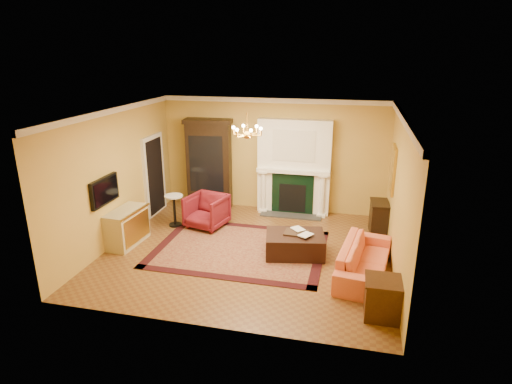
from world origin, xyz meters
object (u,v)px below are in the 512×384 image
(pedestal_table, at_px, (174,208))
(end_table, at_px, (382,299))
(coral_sofa, at_px, (365,255))
(leather_ottoman, at_px, (295,244))
(china_cabinet, at_px, (210,166))
(console_table, at_px, (379,218))
(wingback_armchair, at_px, (207,210))
(commode, at_px, (127,227))

(pedestal_table, bearing_deg, end_table, -30.13)
(pedestal_table, distance_m, end_table, 5.59)
(coral_sofa, xyz_separation_m, leather_ottoman, (-1.43, 0.53, -0.17))
(china_cabinet, distance_m, console_table, 4.62)
(china_cabinet, relative_size, pedestal_table, 2.93)
(end_table, bearing_deg, coral_sofa, 101.37)
(china_cabinet, distance_m, end_table, 6.24)
(wingback_armchair, height_order, pedestal_table, wingback_armchair)
(coral_sofa, bearing_deg, pedestal_table, 81.02)
(china_cabinet, bearing_deg, coral_sofa, -42.20)
(china_cabinet, xyz_separation_m, leather_ottoman, (2.71, -2.42, -0.92))
(china_cabinet, bearing_deg, pedestal_table, -111.97)
(end_table, bearing_deg, china_cabinet, 135.59)
(end_table, distance_m, console_table, 3.51)
(commode, xyz_separation_m, end_table, (5.45, -1.58, -0.08))
(pedestal_table, distance_m, leather_ottoman, 3.26)
(wingback_armchair, height_order, commode, wingback_armchair)
(commode, relative_size, coral_sofa, 0.51)
(china_cabinet, height_order, end_table, china_cabinet)
(pedestal_table, distance_m, commode, 1.37)
(leather_ottoman, bearing_deg, end_table, -58.69)
(console_table, bearing_deg, end_table, -94.29)
(commode, distance_m, end_table, 5.68)
(commode, xyz_separation_m, coral_sofa, (5.17, -0.21, 0.01))
(china_cabinet, bearing_deg, commode, -117.36)
(china_cabinet, xyz_separation_m, wingback_armchair, (0.38, -1.41, -0.72))
(pedestal_table, bearing_deg, china_cabinet, 74.76)
(wingback_armchair, distance_m, pedestal_table, 0.81)
(coral_sofa, relative_size, end_table, 3.33)
(china_cabinet, xyz_separation_m, end_table, (4.42, -4.33, -0.85))
(coral_sofa, bearing_deg, commode, 96.14)
(console_table, distance_m, leather_ottoman, 2.39)
(wingback_armchair, relative_size, leather_ottoman, 0.74)
(coral_sofa, bearing_deg, leather_ottoman, 78.05)
(coral_sofa, relative_size, console_table, 2.87)
(china_cabinet, xyz_separation_m, coral_sofa, (4.14, -2.95, -0.75))
(wingback_armchair, xyz_separation_m, console_table, (4.09, 0.60, -0.08))
(leather_ottoman, bearing_deg, console_table, 31.89)
(coral_sofa, distance_m, leather_ottoman, 1.53)
(china_cabinet, xyz_separation_m, console_table, (4.48, -0.81, -0.80))
(wingback_armchair, bearing_deg, end_table, -21.93)
(end_table, xyz_separation_m, console_table, (0.06, 3.51, 0.05))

